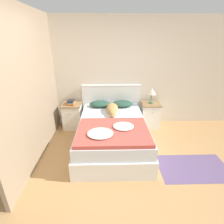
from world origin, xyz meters
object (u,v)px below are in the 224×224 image
(pillow_left, at_px, (100,104))
(table_lamp, at_px, (152,92))
(nightstand_left, at_px, (73,116))
(pillow_right, at_px, (123,104))
(dog, at_px, (112,109))
(bed, at_px, (112,133))
(nightstand_right, at_px, (150,115))
(book_stack, at_px, (71,102))

(pillow_left, height_order, table_lamp, table_lamp)
(nightstand_left, xyz_separation_m, pillow_right, (1.22, -0.02, 0.32))
(pillow_left, distance_m, table_lamp, 1.25)
(pillow_right, relative_size, dog, 0.67)
(bed, height_order, nightstand_left, nightstand_left)
(nightstand_right, xyz_separation_m, book_stack, (-1.90, -0.00, 0.36))
(nightstand_right, height_order, book_stack, book_stack)
(dog, xyz_separation_m, table_lamp, (0.94, 0.40, 0.26))
(book_stack, relative_size, table_lamp, 0.58)
(pillow_left, height_order, pillow_right, same)
(dog, xyz_separation_m, book_stack, (-0.97, 0.38, 0.03))
(nightstand_left, relative_size, book_stack, 2.85)
(pillow_left, xyz_separation_m, dog, (0.28, -0.36, 0.01))
(pillow_left, height_order, book_stack, book_stack)
(pillow_right, distance_m, table_lamp, 0.74)
(nightstand_right, relative_size, dog, 0.85)
(pillow_right, bearing_deg, nightstand_right, 1.90)
(book_stack, height_order, table_lamp, table_lamp)
(table_lamp, bearing_deg, pillow_right, -176.79)
(bed, relative_size, book_stack, 9.48)
(bed, xyz_separation_m, table_lamp, (0.95, 0.83, 0.63))
(book_stack, bearing_deg, dog, -21.27)
(pillow_left, bearing_deg, pillow_right, 0.00)
(bed, bearing_deg, pillow_left, 108.76)
(pillow_left, relative_size, table_lamp, 1.30)
(nightstand_left, height_order, book_stack, book_stack)
(pillow_left, xyz_separation_m, pillow_right, (0.54, 0.00, 0.00))
(nightstand_left, relative_size, pillow_right, 1.27)
(nightstand_right, bearing_deg, dog, -157.94)
(dog, bearing_deg, pillow_left, 128.33)
(bed, relative_size, nightstand_right, 3.32)
(nightstand_left, xyz_separation_m, pillow_left, (0.68, -0.02, 0.32))
(table_lamp, bearing_deg, bed, -138.91)
(bed, bearing_deg, nightstand_left, 139.45)
(nightstand_left, bearing_deg, pillow_right, -1.06)
(nightstand_left, relative_size, dog, 0.85)
(nightstand_left, bearing_deg, book_stack, -83.85)
(bed, height_order, pillow_left, pillow_left)
(nightstand_left, height_order, pillow_right, pillow_right)
(pillow_right, bearing_deg, dog, -125.52)
(bed, distance_m, pillow_right, 0.91)
(pillow_right, distance_m, dog, 0.44)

